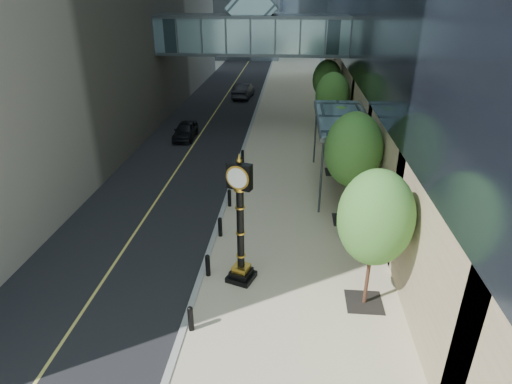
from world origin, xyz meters
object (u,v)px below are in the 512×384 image
(pedestrian, at_px, (344,224))
(car_far, at_px, (243,90))
(street_clock, at_px, (240,230))
(car_near, at_px, (185,130))

(pedestrian, height_order, car_far, pedestrian)
(street_clock, relative_size, car_near, 1.38)
(street_clock, xyz_separation_m, pedestrian, (4.50, 3.66, -1.55))
(car_near, bearing_deg, pedestrian, -52.98)
(car_far, bearing_deg, pedestrian, 110.35)
(car_near, distance_m, car_far, 15.12)
(street_clock, bearing_deg, car_far, 115.87)
(pedestrian, relative_size, car_near, 0.40)
(street_clock, height_order, pedestrian, street_clock)
(car_far, bearing_deg, street_clock, 101.15)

